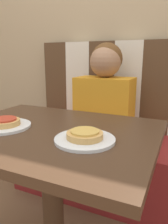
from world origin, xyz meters
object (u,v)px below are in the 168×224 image
(plate_right, at_px, (85,139))
(person, at_px, (105,92))
(pizza_left, at_px, (4,122))
(plate_left, at_px, (5,126))
(pizza_right, at_px, (85,134))

(plate_right, bearing_deg, person, 104.06)
(pizza_left, bearing_deg, person, 75.94)
(person, xyz_separation_m, plate_left, (-0.20, -0.79, -0.05))
(plate_right, distance_m, pizza_left, 0.39)
(plate_right, height_order, pizza_right, pizza_right)
(person, relative_size, pizza_left, 4.96)
(plate_right, xyz_separation_m, pizza_left, (-0.39, 0.00, 0.02))
(plate_left, height_order, pizza_right, pizza_right)
(person, relative_size, plate_left, 2.97)
(person, bearing_deg, pizza_right, -75.94)
(pizza_right, bearing_deg, person, 104.06)
(plate_left, relative_size, plate_right, 1.00)
(person, height_order, pizza_right, person)
(plate_left, height_order, pizza_left, pizza_left)
(plate_left, relative_size, pizza_left, 1.67)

